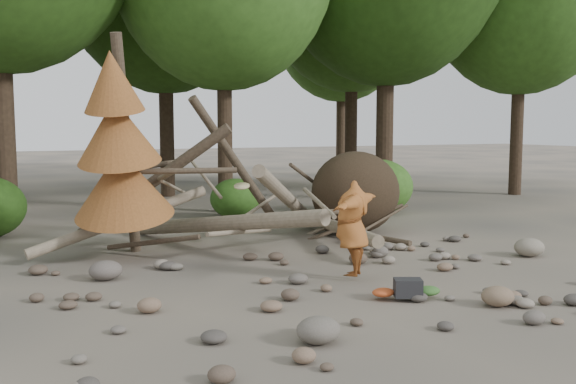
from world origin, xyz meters
name	(u,v)px	position (x,y,z in m)	size (l,w,h in m)	color
ground	(352,284)	(0.00, 0.00, 0.00)	(120.00, 120.00, 0.00)	#514C44
deadfall_pile	(336,195)	(2.02, 4.24, 0.95)	(8.55, 5.24, 3.30)	#332619
dead_conifer	(119,151)	(-3.12, 3.37, 2.11)	(2.06, 2.16, 4.35)	#4C3F30
bush_mid	(235,199)	(0.80, 7.80, 0.56)	(1.40, 1.40, 1.12)	#2F5C1A
bush_right	(379,186)	(5.00, 7.00, 0.80)	(2.00, 2.00, 1.60)	#3A6D22
frisbee_thrower	(352,228)	(0.14, 0.25, 0.88)	(2.93, 1.73, 1.63)	#995322
backpack	(408,292)	(0.24, -1.22, 0.14)	(0.41, 0.27, 0.27)	black
cloth_green	(428,294)	(0.59, -1.25, 0.07)	(0.37, 0.31, 0.14)	#356327
cloth_orange	(383,296)	(-0.07, -1.03, 0.06)	(0.35, 0.29, 0.13)	#B4461E
boulder_front_left	(318,330)	(-1.83, -2.32, 0.16)	(0.54, 0.49, 0.33)	#675F55
boulder_front_right	(498,296)	(1.25, -2.00, 0.15)	(0.49, 0.44, 0.29)	#7C644D
boulder_mid_right	(529,247)	(4.33, 0.47, 0.18)	(0.61, 0.55, 0.37)	gray
boulder_mid_left	(106,270)	(-3.64, 1.97, 0.17)	(0.55, 0.50, 0.33)	#605751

